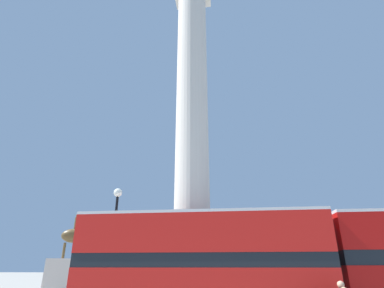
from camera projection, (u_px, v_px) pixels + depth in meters
The scene contains 4 objects.
monument_column at pixel (192, 142), 19.30m from camera, with size 5.58×5.58×24.69m.
bus_a at pixel (201, 261), 12.63m from camera, with size 10.41×2.87×4.36m.
equestrian_statue at pixel (70, 273), 22.76m from camera, with size 4.34×3.95×6.15m.
street_lamp at pixel (114, 235), 15.57m from camera, with size 0.46×0.46×6.16m.
Camera 1 is at (2.05, -17.69, 2.18)m, focal length 28.00 mm.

